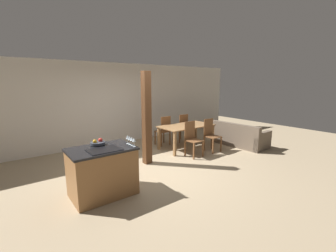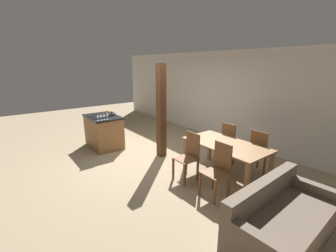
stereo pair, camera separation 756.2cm
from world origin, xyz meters
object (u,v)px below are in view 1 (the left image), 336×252
at_px(dining_table, 186,128).
at_px(dining_chair_near_right, 211,134).
at_px(wine_glass_near, 134,140).
at_px(couch, 239,137).
at_px(wine_glass_far, 130,138).
at_px(fruit_bowl, 98,143).
at_px(kitchen_island, 102,171).
at_px(dining_chair_near_left, 192,138).
at_px(timber_post, 147,119).
at_px(wine_glass_middle, 132,139).
at_px(wine_glass_end, 128,137).
at_px(dining_chair_far_right, 182,127).
at_px(dining_chair_far_left, 164,130).

bearing_deg(dining_table, dining_chair_near_right, -60.49).
xyz_separation_m(wine_glass_near, couch, (4.38, 0.83, -0.77)).
bearing_deg(wine_glass_far, fruit_bowl, 141.16).
bearing_deg(kitchen_island, dining_chair_near_right, 9.98).
relative_size(kitchen_island, dining_chair_near_right, 1.17).
distance_m(dining_chair_near_left, timber_post, 1.51).
distance_m(wine_glass_middle, timber_post, 1.56).
bearing_deg(timber_post, wine_glass_middle, -132.06).
bearing_deg(fruit_bowl, kitchen_island, -96.66).
distance_m(wine_glass_near, wine_glass_middle, 0.08).
bearing_deg(timber_post, dining_chair_near_left, -11.81).
bearing_deg(fruit_bowl, dining_table, 18.65).
height_order(wine_glass_end, dining_chair_near_right, wine_glass_end).
bearing_deg(wine_glass_far, couch, 8.59).
bearing_deg(dining_chair_far_right, dining_chair_near_left, 60.49).
height_order(wine_glass_far, timber_post, timber_post).
xyz_separation_m(fruit_bowl, dining_chair_near_right, (3.62, 0.41, -0.44)).
bearing_deg(dining_chair_far_right, dining_chair_far_left, 0.00).
xyz_separation_m(fruit_bowl, dining_chair_far_right, (3.62, 1.77, -0.44)).
xyz_separation_m(kitchen_island, dining_chair_far_right, (3.65, 2.00, 0.06)).
bearing_deg(dining_chair_far_right, wine_glass_middle, 35.47).
bearing_deg(wine_glass_middle, fruit_bowl, 135.54).
height_order(dining_chair_far_left, timber_post, timber_post).
bearing_deg(dining_chair_far_left, dining_table, 119.51).
distance_m(fruit_bowl, wine_glass_middle, 0.67).
relative_size(wine_glass_near, dining_chair_near_right, 0.17).
distance_m(dining_chair_far_right, couch, 1.96).
height_order(kitchen_island, couch, kitchen_island).
xyz_separation_m(dining_chair_near_right, couch, (1.24, -0.13, -0.24)).
relative_size(wine_glass_far, dining_chair_far_left, 0.17).
xyz_separation_m(wine_glass_near, dining_chair_far_left, (2.37, 2.32, -0.53)).
bearing_deg(couch, dining_chair_near_right, 81.60).
relative_size(couch, timber_post, 0.77).
xyz_separation_m(wine_glass_middle, dining_chair_near_left, (2.37, 0.88, -0.53)).
bearing_deg(dining_table, wine_glass_near, -149.23).
xyz_separation_m(kitchen_island, wine_glass_middle, (0.50, -0.24, 0.59)).
height_order(fruit_bowl, wine_glass_middle, wine_glass_middle).
bearing_deg(wine_glass_end, dining_table, 26.76).
distance_m(kitchen_island, wine_glass_near, 0.84).
height_order(fruit_bowl, dining_chair_far_right, fruit_bowl).
xyz_separation_m(wine_glass_end, dining_table, (2.76, 1.39, -0.40)).
height_order(kitchen_island, dining_chair_near_right, dining_chair_near_right).
relative_size(dining_table, dining_chair_far_right, 1.74).
bearing_deg(couch, dining_chair_far_left, 51.06).
height_order(wine_glass_far, dining_table, wine_glass_far).
xyz_separation_m(fruit_bowl, dining_chair_near_left, (2.85, 0.41, -0.44)).
bearing_deg(dining_table, timber_post, -166.79).
xyz_separation_m(dining_table, dining_chair_far_left, (-0.39, 0.68, -0.13)).
height_order(dining_chair_near_left, dining_chair_far_left, same).
bearing_deg(wine_glass_middle, dining_chair_far_right, 35.47).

